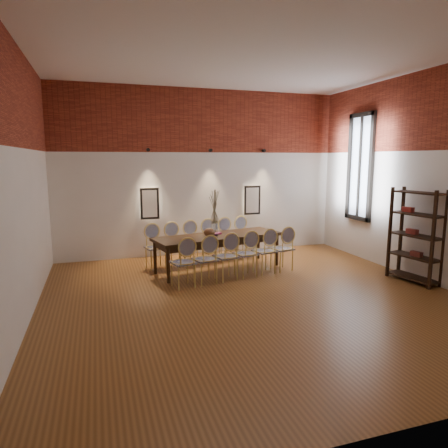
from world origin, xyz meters
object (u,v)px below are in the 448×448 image
object	(u,v)px
dining_table	(218,252)
chair_near_f	(282,249)
chair_far_b	(175,245)
chair_far_f	(245,237)
chair_far_c	(194,243)
chair_near_b	(205,259)
vase	(215,228)
chair_far_d	(212,241)
book	(214,233)
bowl	(209,232)
chair_near_c	(226,256)
chair_near_d	(246,254)
chair_far_e	(229,239)
chair_far_a	(156,247)
chair_near_e	(264,251)
chair_near_a	(183,262)
shelving_rack	(416,236)

from	to	relation	value
dining_table	chair_near_f	bearing A→B (deg)	-32.27
chair_far_b	chair_far_f	world-z (taller)	same
dining_table	chair_far_c	distance (m)	0.76
chair_near_b	vase	bearing A→B (deg)	50.32
chair_far_d	chair_near_b	bearing A→B (deg)	57.64
vase	book	xyz separation A→B (m)	(0.04, 0.15, -0.14)
chair_far_b	bowl	bearing A→B (deg)	120.14
chair_near_b	chair_near_c	world-z (taller)	same
chair_near_d	chair_far_d	bearing A→B (deg)	90.00
chair_far_e	dining_table	bearing A→B (deg)	46.46
dining_table	book	bearing A→B (deg)	96.27
chair_near_c	chair_far_b	xyz separation A→B (m)	(-0.75, 1.31, 0.00)
chair_near_b	chair_far_e	distance (m)	1.99
chair_near_b	chair_far_f	distance (m)	2.32
bowl	book	world-z (taller)	bowl
chair_far_b	chair_near_d	bearing A→B (deg)	122.36
chair_far_a	chair_far_f	size ratio (longest dim) A/B	1.00
chair_far_d	bowl	world-z (taller)	chair_far_d
chair_near_e	chair_near_c	bearing A→B (deg)	180.00
chair_near_c	vase	size ratio (longest dim) A/B	3.13
chair_far_b	book	xyz separation A→B (m)	(0.78, -0.43, 0.30)
chair_near_a	chair_far_c	xyz separation A→B (m)	(0.59, 1.60, 0.00)
chair_near_d	book	bearing A→B (deg)	105.80
chair_near_e	chair_near_a	bearing A→B (deg)	180.00
chair_near_b	bowl	world-z (taller)	chair_near_b
book	shelving_rack	world-z (taller)	shelving_rack
bowl	chair_near_e	bearing A→B (deg)	-23.91
chair_far_e	chair_near_f	bearing A→B (deg)	107.58
chair_near_d	chair_near_e	distance (m)	0.46
chair_near_a	chair_near_f	size ratio (longest dim) A/B	1.00
chair_far_c	chair_far_f	bearing A→B (deg)	-180.00
chair_near_d	chair_far_e	bearing A→B (deg)	72.42
dining_table	chair_far_b	distance (m)	1.00
chair_far_b	chair_far_c	world-z (taller)	same
chair_far_a	chair_far_b	distance (m)	0.46
vase	bowl	bearing A→B (deg)	-149.46
chair_far_a	book	world-z (taller)	chair_far_a
chair_near_b	chair_far_c	size ratio (longest dim) A/B	1.00
chair_near_f	chair_near_d	bearing A→B (deg)	180.00
chair_far_c	bowl	size ratio (longest dim) A/B	3.92
chair_near_b	chair_near_d	world-z (taller)	same
chair_far_b	chair_far_e	xyz separation A→B (m)	(1.34, 0.29, 0.00)
vase	chair_far_a	bearing A→B (deg)	157.77
chair_far_b	chair_far_d	bearing A→B (deg)	180.00
vase	chair_near_c	bearing A→B (deg)	-88.97
chair_far_d	chair_far_f	xyz separation A→B (m)	(0.89, 0.19, 0.00)
chair_near_e	chair_far_c	bearing A→B (deg)	122.36
chair_far_c	shelving_rack	bearing A→B (deg)	132.92
chair_near_f	book	bearing A→B (deg)	143.34
chair_near_c	chair_far_d	world-z (taller)	same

